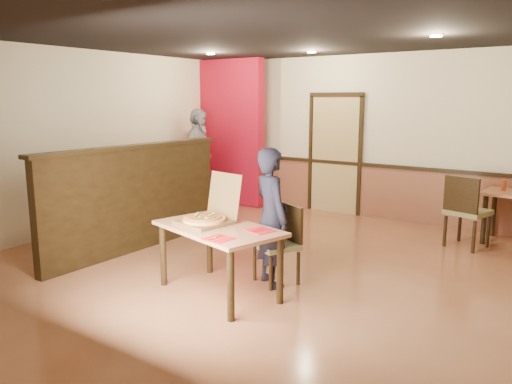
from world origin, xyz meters
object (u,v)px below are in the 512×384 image
at_px(condiment, 504,185).
at_px(diner_chair, 281,241).
at_px(side_table, 511,204).
at_px(side_chair_left, 466,209).
at_px(passerby, 198,159).
at_px(main_table, 218,237).
at_px(pizza_box, 208,217).
at_px(diner, 271,217).

bearing_deg(condiment, diner_chair, -118.87).
bearing_deg(condiment, side_table, -9.29).
bearing_deg(diner_chair, side_chair_left, 87.39).
distance_m(passerby, condiment, 5.12).
bearing_deg(main_table, diner_chair, 77.80).
bearing_deg(condiment, pizza_box, -120.81).
height_order(side_table, diner, diner).
bearing_deg(main_table, side_table, 74.73).
bearing_deg(main_table, passerby, 148.56).
height_order(diner_chair, side_chair_left, side_chair_left).
xyz_separation_m(main_table, passerby, (-2.94, 3.05, 0.31)).
height_order(diner_chair, diner, diner).
height_order(diner, passerby, passerby).
relative_size(diner_chair, passerby, 0.47).
relative_size(diner_chair, side_chair_left, 0.86).
height_order(main_table, diner, diner).
distance_m(main_table, condiment, 4.42).
distance_m(main_table, pizza_box, 0.25).
bearing_deg(passerby, diner, -146.05).
bearing_deg(main_table, pizza_box, 179.07).
relative_size(main_table, pizza_box, 2.35).
bearing_deg(main_table, diner, 76.20).
bearing_deg(pizza_box, condiment, 69.25).
xyz_separation_m(main_table, diner_chair, (0.35, 0.69, -0.15)).
relative_size(diner, passerby, 0.82).
distance_m(side_table, condiment, 0.28).
height_order(passerby, pizza_box, passerby).
bearing_deg(condiment, side_chair_left, -119.18).
bearing_deg(diner_chair, diner, -83.62).
bearing_deg(passerby, condiment, -99.07).
distance_m(diner, passerby, 4.09).
relative_size(side_table, diner, 0.49).
relative_size(passerby, condiment, 11.60).
relative_size(main_table, condiment, 9.48).
distance_m(diner_chair, diner, 0.32).
height_order(pizza_box, condiment, pizza_box).
distance_m(main_table, diner, 0.64).
height_order(side_chair_left, side_table, side_chair_left).
relative_size(side_chair_left, diner, 0.66).
bearing_deg(side_chair_left, pizza_box, 73.65).
relative_size(side_chair_left, pizza_box, 1.56).
distance_m(diner_chair, condiment, 3.66).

